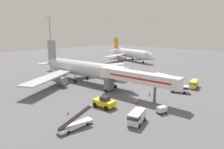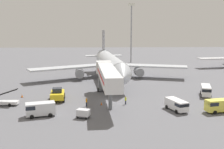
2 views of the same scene
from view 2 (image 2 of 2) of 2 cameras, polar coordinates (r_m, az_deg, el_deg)
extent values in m
plane|color=slate|center=(57.25, -0.16, -5.50)|extent=(300.00, 300.00, 0.00)
cylinder|color=silver|center=(78.20, -0.30, 2.12)|extent=(8.56, 33.54, 5.15)
cone|color=silver|center=(60.08, 2.12, -0.23)|extent=(5.42, 4.43, 5.04)
cone|color=silver|center=(97.52, -1.88, 3.88)|extent=(5.50, 6.59, 4.89)
cube|color=gray|center=(95.63, -1.79, 6.62)|extent=(0.86, 4.81, 8.23)
cube|color=silver|center=(95.94, 0.09, 3.94)|extent=(6.50, 4.11, 0.24)
cube|color=silver|center=(95.26, -3.60, 3.88)|extent=(6.50, 4.11, 0.24)
cube|color=silver|center=(83.99, 7.80, 1.77)|extent=(22.16, 10.61, 0.44)
cube|color=silver|center=(80.82, -9.34, 1.41)|extent=(21.40, 14.40, 0.44)
cylinder|color=gray|center=(82.06, 5.55, 0.53)|extent=(2.85, 3.53, 2.53)
cylinder|color=gray|center=(79.79, -6.68, 0.25)|extent=(2.85, 3.53, 2.53)
cylinder|color=gray|center=(66.05, 1.24, -1.80)|extent=(0.28, 0.28, 2.56)
cylinder|color=black|center=(66.32, 1.24, -2.88)|extent=(0.46, 1.13, 1.10)
cylinder|color=gray|center=(81.01, 1.59, 0.37)|extent=(0.28, 0.28, 2.56)
cylinder|color=black|center=(81.23, 1.58, -0.52)|extent=(0.46, 1.13, 1.10)
cylinder|color=gray|center=(80.24, -2.58, 0.27)|extent=(0.28, 0.28, 2.56)
cylinder|color=black|center=(80.46, -2.58, -0.63)|extent=(0.46, 1.13, 1.10)
cube|color=silver|center=(54.40, -0.79, -0.16)|extent=(4.46, 21.24, 2.70)
cube|color=red|center=(54.28, -2.39, -0.19)|extent=(1.27, 17.67, 0.44)
cube|color=silver|center=(65.36, -1.71, 1.52)|extent=(3.64, 3.03, 2.84)
cube|color=#232833|center=(66.60, -1.80, 1.90)|extent=(3.31, 0.47, 0.90)
cube|color=slate|center=(65.33, -1.66, -1.44)|extent=(2.67, 1.97, 3.95)
cylinder|color=black|center=(65.65, -2.89, -3.16)|extent=(0.35, 0.82, 0.80)
cylinder|color=black|center=(65.87, -0.41, -3.10)|extent=(0.35, 0.82, 0.80)
cylinder|color=slate|center=(51.05, -0.34, -4.88)|extent=(0.70, 0.70, 4.35)
cube|color=yellow|center=(58.70, -11.14, -4.13)|extent=(3.22, 5.49, 1.23)
cube|color=#232833|center=(58.20, -11.19, -3.17)|extent=(2.06, 1.98, 0.90)
cylinder|color=black|center=(57.14, -9.92, -5.11)|extent=(0.51, 1.14, 1.10)
cylinder|color=black|center=(57.29, -12.49, -5.16)|extent=(0.51, 1.14, 1.10)
cylinder|color=black|center=(60.44, -9.83, -4.28)|extent=(0.51, 1.14, 1.10)
cylinder|color=black|center=(60.58, -12.25, -4.33)|extent=(0.51, 1.14, 1.10)
cube|color=white|center=(58.35, -22.04, -5.36)|extent=(7.06, 1.72, 0.55)
cylinder|color=black|center=(58.45, -19.80, -5.47)|extent=(0.60, 0.22, 0.60)
cylinder|color=black|center=(57.00, -20.29, -5.89)|extent=(0.60, 0.22, 0.60)
cube|color=white|center=(64.82, 18.72, -3.05)|extent=(3.43, 5.88, 1.98)
cube|color=#1E232D|center=(62.88, 18.85, -3.03)|extent=(2.36, 2.27, 0.63)
cylinder|color=black|center=(63.42, 19.59, -4.24)|extent=(0.52, 0.75, 0.68)
cylinder|color=black|center=(63.28, 17.95, -4.18)|extent=(0.52, 0.75, 0.68)
cylinder|color=black|center=(66.78, 19.35, -3.54)|extent=(0.52, 0.75, 0.68)
cylinder|color=black|center=(66.64, 17.80, -3.48)|extent=(0.52, 0.75, 0.68)
cube|color=silver|center=(49.19, -14.49, -6.80)|extent=(5.24, 3.33, 2.07)
cube|color=#1E232D|center=(49.01, -16.45, -6.40)|extent=(2.07, 2.47, 0.66)
cylinder|color=black|center=(48.46, -16.16, -8.35)|extent=(0.76, 0.55, 0.68)
cylinder|color=black|center=(50.39, -16.23, -7.65)|extent=(0.76, 0.55, 0.68)
cylinder|color=black|center=(48.61, -12.58, -8.14)|extent=(0.76, 0.55, 0.68)
cylinder|color=black|center=(50.52, -12.80, -7.45)|extent=(0.76, 0.55, 0.68)
cube|color=#E5DB4C|center=(53.46, 21.40, -5.85)|extent=(5.72, 2.95, 2.04)
cube|color=#1E232D|center=(52.31, 19.76, -5.58)|extent=(2.10, 2.22, 0.65)
cylinder|color=black|center=(52.08, 20.37, -7.31)|extent=(0.73, 0.47, 0.68)
cylinder|color=black|center=(53.50, 19.29, -6.80)|extent=(0.73, 0.47, 0.68)
cube|color=white|center=(52.16, 13.07, -5.98)|extent=(3.49, 5.39, 1.74)
cube|color=#1E232D|center=(50.71, 14.17, -6.03)|extent=(2.40, 2.17, 0.56)
cylinder|color=black|center=(51.70, 14.88, -7.14)|extent=(0.55, 0.76, 0.68)
cylinder|color=black|center=(50.65, 13.14, -7.42)|extent=(0.55, 0.76, 0.68)
cylinder|color=black|center=(54.13, 12.93, -6.29)|extent=(0.55, 0.76, 0.68)
cylinder|color=black|center=(53.12, 11.24, -6.54)|extent=(0.55, 0.76, 0.68)
cube|color=#38383D|center=(47.25, -5.91, -8.54)|extent=(2.41, 1.93, 0.22)
cube|color=silver|center=(47.05, -5.92, -7.78)|extent=(2.41, 1.93, 1.10)
cylinder|color=black|center=(47.04, -7.03, -8.79)|extent=(0.38, 0.23, 0.36)
cylinder|color=black|center=(48.09, -6.43, -8.35)|extent=(0.38, 0.23, 0.36)
cylinder|color=black|center=(46.49, -5.36, -8.98)|extent=(0.38, 0.23, 0.36)
cylinder|color=black|center=(47.55, -4.80, -8.54)|extent=(0.38, 0.23, 0.36)
cylinder|color=#1E2333|center=(53.81, -5.26, -6.10)|extent=(0.34, 0.34, 0.82)
cylinder|color=orange|center=(53.61, -5.28, -5.35)|extent=(0.45, 0.45, 0.65)
sphere|color=tan|center=(53.50, -5.28, -4.88)|extent=(0.22, 0.22, 0.22)
cylinder|color=#1E2333|center=(54.94, 2.81, -5.75)|extent=(0.32, 0.32, 0.79)
cylinder|color=#D8EA19|center=(54.76, 2.82, -5.04)|extent=(0.43, 0.43, 0.62)
sphere|color=tan|center=(54.65, 2.82, -4.60)|extent=(0.21, 0.21, 0.21)
cube|color=black|center=(63.34, -18.00, -4.48)|extent=(0.47, 0.47, 0.03)
cone|color=orange|center=(63.26, -18.01, -4.16)|extent=(0.40, 0.40, 0.69)
cube|color=black|center=(54.58, -2.17, -6.27)|extent=(0.40, 0.40, 0.03)
cone|color=orange|center=(54.49, -2.17, -5.95)|extent=(0.34, 0.34, 0.59)
cube|color=black|center=(71.34, 0.53, -2.41)|extent=(0.33, 0.33, 0.03)
cone|color=orange|center=(71.29, 0.53, -2.21)|extent=(0.28, 0.28, 0.48)
cube|color=silver|center=(111.02, 21.29, 3.10)|extent=(17.22, 6.54, 0.44)
cylinder|color=#93969B|center=(117.36, 3.96, 8.16)|extent=(0.56, 0.56, 23.54)
cube|color=silver|center=(117.65, 4.03, 14.14)|extent=(2.40, 2.40, 1.00)
camera|label=1|loc=(46.81, -59.00, 7.73)|focal=30.93mm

